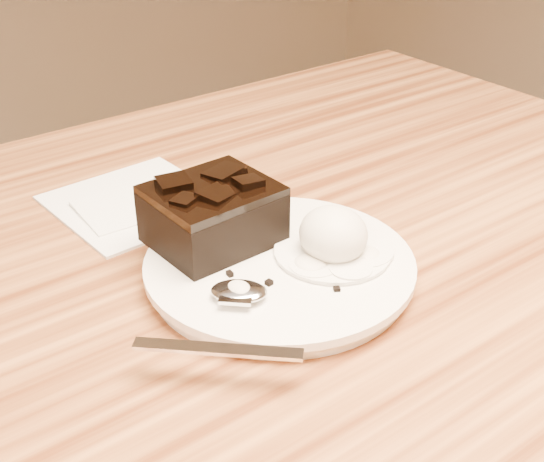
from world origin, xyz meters
TOP-DOWN VIEW (x-y plane):
  - plate at (0.07, -0.01)m, footprint 0.22×0.22m
  - brownie at (0.04, 0.05)m, footprint 0.10×0.09m
  - ice_cream_scoop at (0.11, -0.03)m, footprint 0.05×0.06m
  - melt_puddle at (0.11, -0.03)m, footprint 0.10×0.10m
  - spoon at (0.01, -0.03)m, footprint 0.14×0.14m
  - napkin at (0.04, 0.18)m, footprint 0.15×0.15m
  - crumb_a at (0.13, -0.07)m, footprint 0.01×0.01m
  - crumb_b at (0.08, -0.07)m, footprint 0.01×0.01m
  - crumb_c at (0.02, -0.00)m, footprint 0.00×0.01m
  - crumb_d at (0.04, -0.03)m, footprint 0.01×0.01m

SIDE VIEW (x-z plane):
  - napkin at x=0.04m, z-range 0.75..0.76m
  - plate at x=0.07m, z-range 0.75..0.77m
  - melt_puddle at x=0.11m, z-range 0.77..0.77m
  - crumb_b at x=0.08m, z-range 0.77..0.77m
  - crumb_a at x=0.13m, z-range 0.77..0.77m
  - crumb_c at x=0.02m, z-range 0.77..0.77m
  - crumb_d at x=0.04m, z-range 0.77..0.77m
  - spoon at x=0.01m, z-range 0.77..0.78m
  - ice_cream_scoop at x=0.11m, z-range 0.76..0.81m
  - brownie at x=0.04m, z-range 0.77..0.81m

